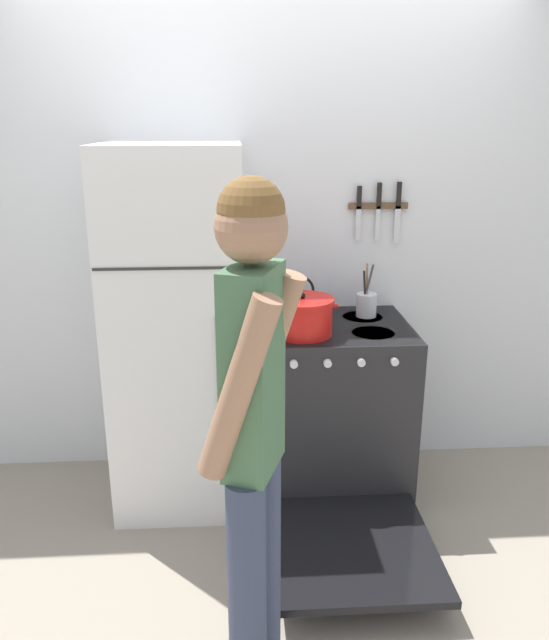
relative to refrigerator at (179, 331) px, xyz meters
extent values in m
plane|color=gray|center=(0.47, 0.33, -0.89)|extent=(14.00, 14.00, 0.00)
cube|color=silver|center=(0.47, 0.36, 0.39)|extent=(10.00, 0.06, 2.55)
cube|color=white|center=(0.00, 0.00, 0.00)|extent=(0.64, 0.65, 1.78)
cube|color=#2D2D2D|center=(0.00, -0.33, 0.39)|extent=(0.63, 0.01, 0.01)
cylinder|color=#B2B5BA|center=(0.20, -0.34, -0.11)|extent=(0.02, 0.02, 0.57)
cube|color=#232326|center=(0.77, 0.01, -0.44)|extent=(0.76, 0.64, 0.90)
cube|color=black|center=(0.77, 0.01, 0.01)|extent=(0.75, 0.63, 0.02)
cube|color=black|center=(0.77, -0.29, -0.45)|extent=(0.66, 0.05, 0.68)
cylinder|color=black|center=(0.59, -0.12, 0.01)|extent=(0.21, 0.21, 0.01)
cylinder|color=black|center=(0.94, -0.12, 0.01)|extent=(0.21, 0.21, 0.01)
cylinder|color=black|center=(0.59, 0.13, 0.01)|extent=(0.21, 0.21, 0.01)
cylinder|color=black|center=(0.94, 0.13, 0.01)|extent=(0.21, 0.21, 0.01)
cylinder|color=silver|center=(0.54, -0.33, -0.05)|extent=(0.04, 0.02, 0.04)
cylinder|color=silver|center=(0.69, -0.33, -0.05)|extent=(0.04, 0.02, 0.04)
cylinder|color=silver|center=(0.84, -0.33, -0.05)|extent=(0.04, 0.02, 0.04)
cylinder|color=silver|center=(0.99, -0.33, -0.05)|extent=(0.04, 0.02, 0.04)
cube|color=black|center=(0.77, -0.68, -0.77)|extent=(0.70, 0.72, 0.04)
cube|color=#99999E|center=(0.77, -0.07, -0.48)|extent=(0.62, 0.35, 0.01)
cylinder|color=red|center=(0.59, -0.12, 0.10)|extent=(0.29, 0.29, 0.16)
cylinder|color=red|center=(0.59, -0.12, 0.18)|extent=(0.30, 0.30, 0.02)
sphere|color=black|center=(0.59, -0.12, 0.21)|extent=(0.03, 0.03, 0.03)
cylinder|color=red|center=(0.44, -0.12, 0.15)|extent=(0.03, 0.02, 0.02)
cylinder|color=red|center=(0.75, -0.12, 0.15)|extent=(0.03, 0.02, 0.02)
cylinder|color=silver|center=(0.61, 0.13, 0.06)|extent=(0.20, 0.20, 0.09)
cone|color=silver|center=(0.61, 0.13, 0.11)|extent=(0.19, 0.19, 0.02)
sphere|color=black|center=(0.61, 0.13, 0.14)|extent=(0.02, 0.02, 0.02)
cone|color=silver|center=(0.70, 0.13, 0.07)|extent=(0.11, 0.03, 0.09)
torus|color=black|center=(0.61, 0.13, 0.16)|extent=(0.16, 0.01, 0.16)
cylinder|color=silver|center=(0.96, 0.14, 0.08)|extent=(0.11, 0.11, 0.12)
cylinder|color=#9E7547|center=(0.96, 0.14, 0.17)|extent=(0.01, 0.06, 0.25)
cylinder|color=#232326|center=(0.94, 0.14, 0.15)|extent=(0.03, 0.03, 0.22)
cylinder|color=#B2B5BA|center=(0.96, 0.14, 0.16)|extent=(0.05, 0.03, 0.24)
cylinder|color=#4C4C51|center=(0.96, 0.14, 0.17)|extent=(0.05, 0.05, 0.25)
cylinder|color=#38425B|center=(0.30, -1.29, -0.46)|extent=(0.12, 0.12, 0.85)
cylinder|color=#38425B|center=(0.36, -1.13, -0.46)|extent=(0.12, 0.12, 0.85)
cube|color=#47704C|center=(0.33, -1.21, 0.28)|extent=(0.21, 0.27, 0.64)
cylinder|color=#A87A5B|center=(0.29, -1.33, 0.28)|extent=(0.27, 0.17, 0.56)
cylinder|color=#A87A5B|center=(0.37, -1.09, 0.28)|extent=(0.27, 0.17, 0.56)
sphere|color=#A87A5B|center=(0.33, -1.21, 0.70)|extent=(0.21, 0.21, 0.21)
sphere|color=brown|center=(0.33, -1.21, 0.75)|extent=(0.19, 0.19, 0.19)
cube|color=brown|center=(1.03, 0.32, 0.56)|extent=(0.31, 0.02, 0.03)
cube|color=silver|center=(0.93, 0.31, 0.47)|extent=(0.03, 0.00, 0.18)
cube|color=black|center=(0.93, 0.31, 0.61)|extent=(0.02, 0.02, 0.10)
cube|color=silver|center=(1.03, 0.31, 0.47)|extent=(0.02, 0.00, 0.18)
cube|color=black|center=(1.03, 0.31, 0.62)|extent=(0.02, 0.02, 0.12)
cube|color=silver|center=(1.14, 0.31, 0.46)|extent=(0.03, 0.00, 0.19)
cube|color=black|center=(1.14, 0.31, 0.62)|extent=(0.02, 0.02, 0.12)
camera|label=1|loc=(0.28, -2.91, 0.98)|focal=35.00mm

